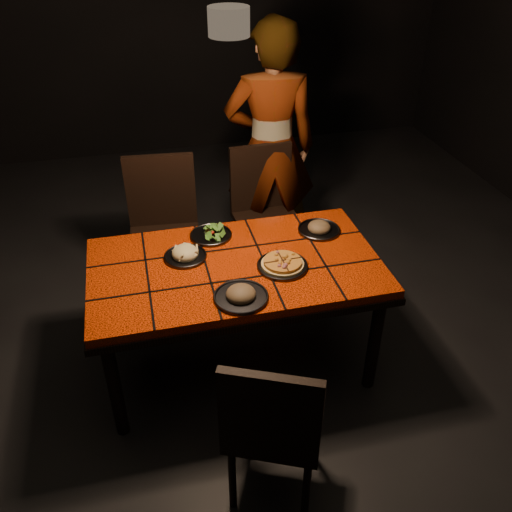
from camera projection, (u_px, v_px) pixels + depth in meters
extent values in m
cube|color=black|center=(238.00, 363.00, 3.42)|extent=(6.00, 7.00, 0.04)
cube|color=black|center=(162.00, 7.00, 5.39)|extent=(6.00, 0.04, 3.00)
cube|color=red|center=(235.00, 267.00, 3.01)|extent=(1.60, 0.90, 0.05)
cube|color=black|center=(235.00, 274.00, 3.03)|extent=(1.62, 0.92, 0.04)
cylinder|color=black|center=(115.00, 389.00, 2.79)|extent=(0.07, 0.07, 0.66)
cylinder|color=black|center=(374.00, 343.00, 3.07)|extent=(0.07, 0.07, 0.66)
cylinder|color=black|center=(112.00, 301.00, 3.39)|extent=(0.07, 0.07, 0.66)
cylinder|color=black|center=(329.00, 270.00, 3.67)|extent=(0.07, 0.07, 0.66)
cube|color=black|center=(276.00, 420.00, 2.47)|extent=(0.56, 0.56, 0.04)
cube|color=black|center=(270.00, 417.00, 2.18)|extent=(0.40, 0.21, 0.46)
cylinder|color=black|center=(314.00, 429.00, 2.72)|extent=(0.04, 0.04, 0.43)
cylinder|color=black|center=(247.00, 419.00, 2.77)|extent=(0.04, 0.04, 0.43)
cylinder|color=black|center=(306.00, 490.00, 2.44)|extent=(0.04, 0.04, 0.43)
cylinder|color=black|center=(232.00, 478.00, 2.49)|extent=(0.04, 0.04, 0.43)
cube|color=black|center=(165.00, 241.00, 3.65)|extent=(0.51, 0.51, 0.04)
cube|color=black|center=(161.00, 190.00, 3.66)|extent=(0.47, 0.09, 0.51)
cylinder|color=black|center=(140.00, 292.00, 3.61)|extent=(0.04, 0.04, 0.48)
cylinder|color=black|center=(197.00, 287.00, 3.66)|extent=(0.04, 0.04, 0.48)
cylinder|color=black|center=(142.00, 260.00, 3.92)|extent=(0.04, 0.04, 0.48)
cylinder|color=black|center=(194.00, 256.00, 3.97)|extent=(0.04, 0.04, 0.48)
cube|color=black|center=(269.00, 223.00, 3.88)|extent=(0.47, 0.47, 0.04)
cube|color=black|center=(260.00, 177.00, 3.90)|extent=(0.45, 0.07, 0.49)
cylinder|color=black|center=(251.00, 270.00, 3.84)|extent=(0.04, 0.04, 0.46)
cylinder|color=black|center=(300.00, 261.00, 3.92)|extent=(0.04, 0.04, 0.46)
cylinder|color=black|center=(238.00, 243.00, 4.13)|extent=(0.04, 0.04, 0.46)
cylinder|color=black|center=(283.00, 236.00, 4.21)|extent=(0.04, 0.04, 0.46)
imported|color=brown|center=(271.00, 149.00, 3.91)|extent=(0.71, 0.51, 1.82)
cylinder|color=black|center=(229.00, 22.00, 2.29)|extent=(0.18, 0.18, 0.12)
cylinder|color=#36363B|center=(282.00, 266.00, 2.96)|extent=(0.28, 0.28, 0.01)
torus|color=#36363B|center=(282.00, 265.00, 2.96)|extent=(0.28, 0.28, 0.01)
cylinder|color=#D7B76E|center=(282.00, 264.00, 2.95)|extent=(0.24, 0.24, 0.01)
cylinder|color=gold|center=(283.00, 262.00, 2.94)|extent=(0.22, 0.22, 0.02)
cylinder|color=#36363B|center=(185.00, 257.00, 3.04)|extent=(0.24, 0.24, 0.01)
torus|color=#36363B|center=(185.00, 256.00, 3.03)|extent=(0.24, 0.24, 0.01)
ellipsoid|color=#FAE3A4|center=(185.00, 253.00, 3.02)|extent=(0.14, 0.14, 0.08)
cylinder|color=#36363B|center=(211.00, 236.00, 3.22)|extent=(0.25, 0.25, 0.01)
torus|color=#36363B|center=(211.00, 234.00, 3.22)|extent=(0.25, 0.25, 0.01)
cylinder|color=#36363B|center=(241.00, 297.00, 2.73)|extent=(0.28, 0.28, 0.01)
torus|color=#36363B|center=(241.00, 296.00, 2.73)|extent=(0.28, 0.28, 0.01)
ellipsoid|color=brown|center=(241.00, 293.00, 2.72)|extent=(0.17, 0.17, 0.09)
cylinder|color=#36363B|center=(319.00, 230.00, 3.27)|extent=(0.25, 0.25, 0.01)
torus|color=#36363B|center=(319.00, 229.00, 3.27)|extent=(0.26, 0.26, 0.01)
ellipsoid|color=brown|center=(319.00, 226.00, 3.26)|extent=(0.15, 0.15, 0.08)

